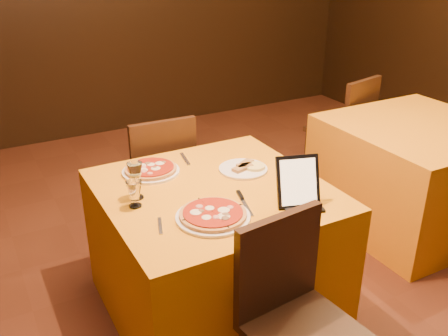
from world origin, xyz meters
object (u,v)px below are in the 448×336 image
main_table (214,250)px  water_glass (135,194)px  chair_main_far (156,177)px  pizza_near (213,216)px  chair_main_near (306,333)px  wine_glass (136,180)px  chair_side_far (339,129)px  tablet (298,181)px  pizza_far (151,170)px  side_table (414,175)px

main_table → water_glass: (-0.41, 0.01, 0.44)m
chair_main_far → pizza_near: bearing=84.9°
chair_main_near → water_glass: chair_main_near is taller
chair_main_near → wine_glass: (-0.38, 0.89, 0.39)m
chair_main_near → chair_side_far: bearing=40.5°
chair_side_far → wine_glass: bearing=9.5°
chair_side_far → tablet: tablet is taller
wine_glass → chair_side_far: bearing=23.6°
main_table → water_glass: water_glass is taller
wine_glass → pizza_far: bearing=55.9°
side_table → tablet: tablet is taller
chair_main_far → tablet: size_ratio=3.73×
side_table → chair_main_near: bearing=-150.1°
chair_main_near → pizza_far: bearing=94.4°
chair_main_near → chair_side_far: (1.69, 1.79, 0.00)m
tablet → wine_glass: bearing=164.8°
chair_main_near → tablet: size_ratio=3.73×
water_glass → tablet: 0.77m
main_table → pizza_near: bearing=-117.7°
pizza_near → water_glass: size_ratio=2.61×
main_table → pizza_far: size_ratio=3.55×
chair_main_near → pizza_far: 1.19m
main_table → pizza_far: (-0.21, 0.33, 0.39)m
pizza_far → wine_glass: (-0.16, -0.24, 0.08)m
main_table → pizza_near: 0.49m
water_glass → tablet: (0.68, -0.34, 0.06)m
chair_side_far → pizza_near: size_ratio=2.68×
chair_main_far → wine_glass: 0.93m
pizza_near → water_glass: bearing=134.5°
side_table → wine_glass: wine_glass is taller
wine_glass → pizza_near: bearing=-56.1°
chair_main_near → pizza_near: chair_main_near is taller
chair_main_near → wine_glass: 1.04m
side_table → water_glass: size_ratio=8.46×
chair_main_far → main_table: bearing=92.1°
pizza_far → main_table: bearing=-57.0°
chair_main_near → pizza_near: size_ratio=2.68×
chair_main_far → tablet: tablet is taller
pizza_far → tablet: tablet is taller
chair_main_far → chair_side_far: (1.69, 0.15, 0.00)m
chair_main_far → chair_side_far: bearing=-172.9°
side_table → water_glass: water_glass is taller
chair_side_far → wine_glass: (-2.06, -0.90, 0.39)m
tablet → chair_side_far: bearing=60.5°
main_table → water_glass: bearing=178.8°
chair_side_far → side_table: bearing=75.8°
main_table → pizza_near: pizza_near is taller
water_glass → main_table: bearing=-1.2°
chair_main_near → pizza_near: (-0.14, 0.54, 0.31)m
chair_main_near → water_glass: size_ratio=7.00×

